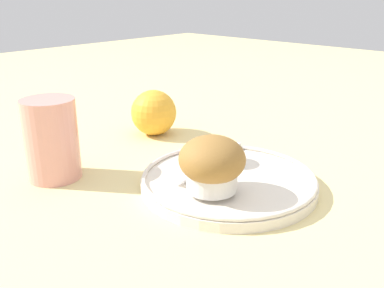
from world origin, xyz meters
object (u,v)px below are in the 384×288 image
object	(u,v)px
muffin	(212,164)
butter_knife	(210,160)
juice_glass	(52,139)
orange_fruit	(154,113)

from	to	relation	value
muffin	butter_knife	size ratio (longest dim) A/B	0.48
juice_glass	butter_knife	bearing A→B (deg)	-44.27
butter_knife	orange_fruit	world-z (taller)	orange_fruit
muffin	butter_knife	bearing A→B (deg)	41.95
muffin	orange_fruit	distance (m)	0.29
butter_knife	orange_fruit	size ratio (longest dim) A/B	2.07
orange_fruit	juice_glass	distance (m)	0.23
juice_glass	orange_fruit	bearing A→B (deg)	9.43
muffin	orange_fruit	bearing A→B (deg)	62.32
muffin	butter_knife	world-z (taller)	muffin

